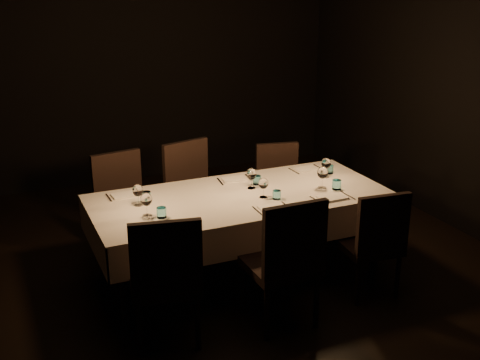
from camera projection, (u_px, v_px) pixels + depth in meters
name	position (u px, v px, depth m)	size (l,w,h in m)	color
room	(240.00, 110.00, 4.86)	(5.01, 6.01, 3.01)	black
dining_table	(240.00, 204.00, 5.13)	(2.52, 1.12, 0.76)	black
chair_near_left	(166.00, 276.00, 4.19)	(0.57, 0.57, 1.02)	black
place_setting_near_left	(151.00, 211.00, 4.58)	(0.35, 0.41, 0.19)	white
chair_near_center	(286.00, 258.00, 4.42)	(0.51, 0.51, 1.04)	black
place_setting_near_center	(269.00, 193.00, 4.96)	(0.31, 0.40, 0.17)	white
chair_near_right	(374.00, 239.00, 4.85)	(0.49, 0.49, 0.94)	black
place_setting_near_right	(329.00, 183.00, 5.17)	(0.36, 0.42, 0.20)	white
chair_far_left	(123.00, 201.00, 5.58)	(0.54, 0.54, 0.99)	black
place_setting_far_left	(136.00, 193.00, 4.95)	(0.32, 0.40, 0.18)	white
chair_far_center	(193.00, 190.00, 5.82)	(0.59, 0.59, 1.02)	black
place_setting_far_center	(247.00, 177.00, 5.33)	(0.34, 0.41, 0.18)	white
chair_far_right	(279.00, 184.00, 6.14)	(0.52, 0.52, 0.91)	black
place_setting_far_right	(321.00, 167.00, 5.62)	(0.33, 0.41, 0.18)	white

